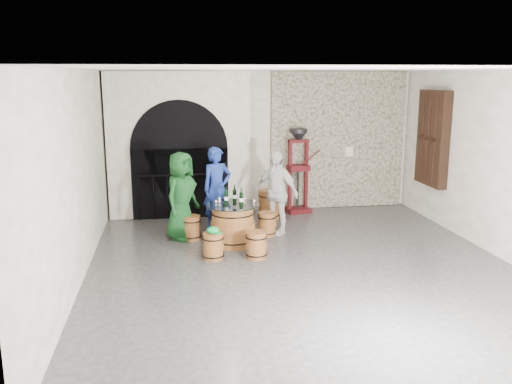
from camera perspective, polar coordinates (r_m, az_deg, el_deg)
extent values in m
plane|color=#2F2F31|center=(9.09, 4.89, -7.87)|extent=(8.00, 8.00, 0.00)
plane|color=white|center=(12.54, 0.63, 5.31)|extent=(8.00, 0.00, 8.00)
plane|color=white|center=(5.00, 16.34, -6.03)|extent=(8.00, 0.00, 8.00)
plane|color=white|center=(8.53, -18.39, 1.35)|extent=(0.00, 8.00, 8.00)
plane|color=white|center=(10.10, 24.74, 2.47)|extent=(0.00, 8.00, 8.00)
plane|color=beige|center=(8.53, 5.29, 12.74)|extent=(8.00, 8.00, 0.00)
cube|color=#AEA48B|center=(12.91, 8.61, 5.38)|extent=(3.20, 0.12, 3.18)
cube|color=white|center=(12.12, -8.09, 4.95)|extent=(3.10, 0.50, 3.18)
cube|color=black|center=(11.99, -7.95, 0.88)|extent=(2.10, 0.03, 1.55)
cylinder|color=black|center=(11.86, -8.06, 4.55)|extent=(2.10, 0.03, 2.10)
cylinder|color=black|center=(11.89, -7.97, 1.78)|extent=(1.79, 0.04, 0.04)
cylinder|color=black|center=(12.00, -12.16, -0.66)|extent=(0.02, 0.02, 0.98)
cylinder|color=black|center=(11.99, -10.74, -0.62)|extent=(0.02, 0.02, 0.98)
cylinder|color=black|center=(11.98, -9.32, -0.57)|extent=(0.02, 0.02, 0.98)
cylinder|color=black|center=(11.98, -7.90, -0.52)|extent=(0.02, 0.02, 0.98)
cylinder|color=black|center=(11.99, -6.48, -0.47)|extent=(0.02, 0.02, 0.98)
cylinder|color=black|center=(12.01, -5.06, -0.42)|extent=(0.02, 0.02, 0.98)
cylinder|color=black|center=(12.03, -3.65, -0.38)|extent=(0.02, 0.02, 0.98)
cube|color=black|center=(12.07, 18.12, 5.39)|extent=(0.20, 1.10, 2.00)
cube|color=black|center=(12.05, 17.91, 5.39)|extent=(0.06, 0.88, 1.76)
cube|color=black|center=(12.06, 18.04, 5.39)|extent=(0.22, 0.92, 0.06)
cube|color=black|center=(11.80, 18.67, 5.21)|extent=(0.22, 0.06, 1.80)
cube|color=black|center=(12.06, 18.04, 5.39)|extent=(0.22, 0.06, 1.80)
cube|color=black|center=(12.32, 17.43, 5.56)|extent=(0.22, 0.06, 1.80)
cylinder|color=brown|center=(10.11, -2.46, -3.56)|extent=(0.77, 0.77, 0.73)
cylinder|color=brown|center=(10.11, -2.46, -3.56)|extent=(0.83, 0.83, 0.16)
torus|color=black|center=(10.18, -2.45, -4.91)|extent=(0.83, 0.83, 0.02)
torus|color=black|center=(10.04, -2.47, -2.19)|extent=(0.83, 0.83, 0.02)
cylinder|color=brown|center=(10.01, -2.48, -1.49)|extent=(0.79, 0.79, 0.02)
cylinder|color=black|center=(10.00, -2.48, -1.35)|extent=(1.00, 1.00, 0.01)
cylinder|color=brown|center=(10.52, -6.82, -3.80)|extent=(0.34, 0.34, 0.45)
cylinder|color=brown|center=(10.52, -6.82, -3.80)|extent=(0.37, 0.37, 0.10)
torus|color=black|center=(10.56, -6.80, -4.60)|extent=(0.38, 0.38, 0.02)
torus|color=black|center=(10.47, -6.84, -3.00)|extent=(0.38, 0.38, 0.02)
cylinder|color=brown|center=(10.45, -6.86, -2.57)|extent=(0.35, 0.35, 0.02)
cylinder|color=brown|center=(10.96, -3.72, -3.08)|extent=(0.34, 0.34, 0.45)
cylinder|color=brown|center=(10.96, -3.72, -3.08)|extent=(0.37, 0.37, 0.10)
torus|color=black|center=(11.00, -3.71, -3.85)|extent=(0.38, 0.38, 0.02)
torus|color=black|center=(10.92, -3.73, -2.31)|extent=(0.38, 0.38, 0.02)
cylinder|color=brown|center=(10.90, -3.73, -1.89)|extent=(0.35, 0.35, 0.02)
cylinder|color=brown|center=(10.70, 1.16, -3.43)|extent=(0.34, 0.34, 0.45)
cylinder|color=brown|center=(10.70, 1.16, -3.43)|extent=(0.37, 0.37, 0.10)
torus|color=black|center=(10.74, 1.16, -4.22)|extent=(0.38, 0.38, 0.02)
torus|color=black|center=(10.66, 1.16, -2.64)|extent=(0.38, 0.38, 0.02)
cylinder|color=brown|center=(10.64, 1.17, -2.21)|extent=(0.35, 0.35, 0.02)
cylinder|color=brown|center=(9.42, 0.04, -5.65)|extent=(0.34, 0.34, 0.45)
cylinder|color=brown|center=(9.42, 0.04, -5.65)|extent=(0.37, 0.37, 0.10)
torus|color=black|center=(9.46, 0.04, -6.53)|extent=(0.38, 0.38, 0.02)
torus|color=black|center=(9.37, 0.04, -4.76)|extent=(0.38, 0.38, 0.02)
cylinder|color=brown|center=(9.35, 0.04, -4.28)|extent=(0.35, 0.35, 0.02)
cylinder|color=brown|center=(9.38, -4.53, -5.75)|extent=(0.34, 0.34, 0.45)
cylinder|color=brown|center=(9.38, -4.53, -5.75)|extent=(0.37, 0.37, 0.10)
torus|color=black|center=(9.43, -4.51, -6.63)|extent=(0.38, 0.38, 0.02)
torus|color=black|center=(9.34, -4.55, -4.86)|extent=(0.38, 0.38, 0.02)
cylinder|color=brown|center=(9.31, -4.55, -4.38)|extent=(0.35, 0.35, 0.02)
ellipsoid|color=#0D8F40|center=(9.30, -4.56, -4.03)|extent=(0.22, 0.22, 0.12)
cylinder|color=#0D8F40|center=(9.29, -4.05, -4.34)|extent=(0.14, 0.14, 0.01)
imported|color=#12401A|center=(10.45, -7.86, -0.40)|extent=(0.93, 0.99, 1.70)
imported|color=navy|center=(11.06, -4.12, 0.38)|extent=(0.71, 0.58, 1.69)
imported|color=silver|center=(10.71, 2.12, -0.05)|extent=(0.99, 0.97, 1.67)
cylinder|color=black|center=(10.04, -3.14, -0.62)|extent=(0.07, 0.07, 0.22)
cylinder|color=white|center=(10.04, -3.14, -0.67)|extent=(0.08, 0.08, 0.06)
cone|color=black|center=(10.01, -3.15, 0.08)|extent=(0.07, 0.07, 0.05)
cylinder|color=black|center=(10.00, -3.15, 0.39)|extent=(0.03, 0.03, 0.07)
cylinder|color=black|center=(9.91, -1.56, -0.77)|extent=(0.07, 0.07, 0.22)
cylinder|color=white|center=(9.91, -1.56, -0.83)|extent=(0.08, 0.08, 0.06)
cone|color=black|center=(9.88, -1.57, -0.07)|extent=(0.07, 0.07, 0.05)
cylinder|color=black|center=(9.87, -1.57, 0.24)|extent=(0.03, 0.03, 0.07)
cylinder|color=black|center=(10.18, -2.27, -0.42)|extent=(0.07, 0.07, 0.22)
cylinder|color=white|center=(10.18, -2.27, -0.48)|extent=(0.08, 0.08, 0.06)
cone|color=black|center=(10.16, -2.28, 0.27)|extent=(0.07, 0.07, 0.05)
cylinder|color=black|center=(10.14, -2.28, 0.57)|extent=(0.03, 0.03, 0.07)
cylinder|color=brown|center=(11.89, 1.36, -1.37)|extent=(0.45, 0.45, 0.63)
cylinder|color=brown|center=(11.89, 1.36, -1.37)|extent=(0.48, 0.48, 0.14)
torus|color=black|center=(11.94, 1.35, -2.37)|extent=(0.49, 0.49, 0.02)
torus|color=black|center=(11.84, 1.37, -0.36)|extent=(0.49, 0.49, 0.02)
cylinder|color=brown|center=(11.81, 1.37, 0.16)|extent=(0.46, 0.46, 0.02)
cube|color=#490C11|center=(12.57, 4.38, -1.89)|extent=(0.60, 0.52, 0.10)
cube|color=#490C11|center=(12.36, 4.46, 2.55)|extent=(0.53, 0.39, 0.12)
cube|color=#490C11|center=(12.27, 4.51, 5.37)|extent=(0.49, 0.21, 0.07)
cylinder|color=black|center=(12.44, 4.43, 0.61)|extent=(0.06, 0.06, 1.02)
cylinder|color=black|center=(12.25, 4.52, 6.45)|extent=(0.39, 0.39, 0.09)
cone|color=black|center=(12.26, 4.52, 5.89)|extent=(0.39, 0.39, 0.20)
cube|color=#490C11|center=(12.31, 3.58, 1.70)|extent=(0.08, 0.08, 1.63)
cube|color=#490C11|center=(12.48, 5.29, 1.82)|extent=(0.08, 0.08, 1.63)
cylinder|color=#490C11|center=(12.42, 5.84, 3.67)|extent=(0.43, 0.12, 0.32)
cube|color=silver|center=(12.94, 9.74, 4.24)|extent=(0.18, 0.10, 0.22)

